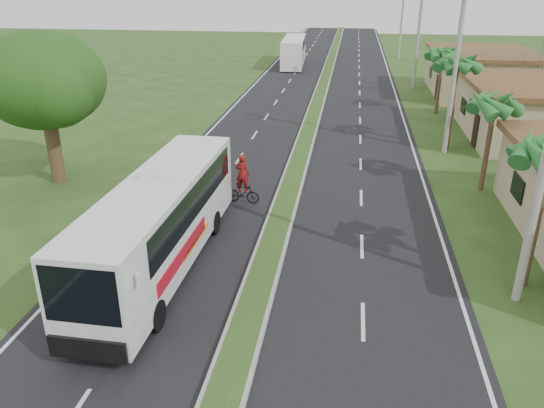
# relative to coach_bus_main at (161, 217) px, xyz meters

# --- Properties ---
(ground) EXTENTS (180.00, 180.00, 0.00)m
(ground) POSITION_rel_coach_bus_main_xyz_m (3.66, -2.35, -2.00)
(ground) COLOR #274318
(ground) RESTS_ON ground
(road_asphalt) EXTENTS (14.00, 160.00, 0.02)m
(road_asphalt) POSITION_rel_coach_bus_main_xyz_m (3.66, 17.65, -1.99)
(road_asphalt) COLOR black
(road_asphalt) RESTS_ON ground
(median_strip) EXTENTS (1.20, 160.00, 0.18)m
(median_strip) POSITION_rel_coach_bus_main_xyz_m (3.66, 17.65, -1.90)
(median_strip) COLOR gray
(median_strip) RESTS_ON ground
(lane_edge_left) EXTENTS (0.12, 160.00, 0.01)m
(lane_edge_left) POSITION_rel_coach_bus_main_xyz_m (-3.04, 17.65, -2.00)
(lane_edge_left) COLOR silver
(lane_edge_left) RESTS_ON ground
(lane_edge_right) EXTENTS (0.12, 160.00, 0.01)m
(lane_edge_right) POSITION_rel_coach_bus_main_xyz_m (10.36, 17.65, -2.00)
(lane_edge_right) COLOR silver
(lane_edge_right) RESTS_ON ground
(shop_mid) EXTENTS (7.60, 10.60, 3.67)m
(shop_mid) POSITION_rel_coach_bus_main_xyz_m (17.66, 19.65, -0.14)
(shop_mid) COLOR tan
(shop_mid) RESTS_ON ground
(shop_far) EXTENTS (8.60, 11.60, 3.82)m
(shop_far) POSITION_rel_coach_bus_main_xyz_m (17.66, 33.65, -0.07)
(shop_far) COLOR tan
(shop_far) RESTS_ON ground
(palm_verge_b) EXTENTS (2.40, 2.40, 5.05)m
(palm_verge_b) POSITION_rel_coach_bus_main_xyz_m (13.06, 9.65, 2.36)
(palm_verge_b) COLOR #473321
(palm_verge_b) RESTS_ON ground
(palm_verge_c) EXTENTS (2.40, 2.40, 5.85)m
(palm_verge_c) POSITION_rel_coach_bus_main_xyz_m (12.46, 16.65, 3.12)
(palm_verge_c) COLOR #473321
(palm_verge_c) RESTS_ON ground
(palm_verge_d) EXTENTS (2.40, 2.40, 5.25)m
(palm_verge_d) POSITION_rel_coach_bus_main_xyz_m (12.96, 25.65, 2.55)
(palm_verge_d) COLOR #473321
(palm_verge_d) RESTS_ON ground
(shade_tree) EXTENTS (6.30, 6.00, 7.54)m
(shade_tree) POSITION_rel_coach_bus_main_xyz_m (-8.46, 7.67, 3.03)
(shade_tree) COLOR #473321
(shade_tree) RESTS_ON ground
(utility_pole_b) EXTENTS (3.20, 0.28, 12.00)m
(utility_pole_b) POSITION_rel_coach_bus_main_xyz_m (12.13, 15.65, 4.26)
(utility_pole_b) COLOR gray
(utility_pole_b) RESTS_ON ground
(utility_pole_c) EXTENTS (1.60, 0.28, 11.00)m
(utility_pole_c) POSITION_rel_coach_bus_main_xyz_m (12.16, 35.65, 3.67)
(utility_pole_c) COLOR gray
(utility_pole_c) RESTS_ON ground
(utility_pole_d) EXTENTS (1.60, 0.28, 10.50)m
(utility_pole_d) POSITION_rel_coach_bus_main_xyz_m (12.16, 55.65, 3.42)
(utility_pole_d) COLOR gray
(utility_pole_d) RESTS_ON ground
(coach_bus_main) EXTENTS (2.59, 11.30, 3.64)m
(coach_bus_main) POSITION_rel_coach_bus_main_xyz_m (0.00, 0.00, 0.00)
(coach_bus_main) COLOR silver
(coach_bus_main) RESTS_ON ground
(coach_bus_far) EXTENTS (2.90, 10.93, 3.15)m
(coach_bus_far) POSITION_rel_coach_bus_main_xyz_m (-0.57, 47.83, -0.21)
(coach_bus_far) COLOR white
(coach_bus_far) RESTS_ON ground
(motorcyclist) EXTENTS (1.63, 0.62, 2.37)m
(motorcyclist) POSITION_rel_coach_bus_main_xyz_m (1.66, 6.25, -1.09)
(motorcyclist) COLOR black
(motorcyclist) RESTS_ON ground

